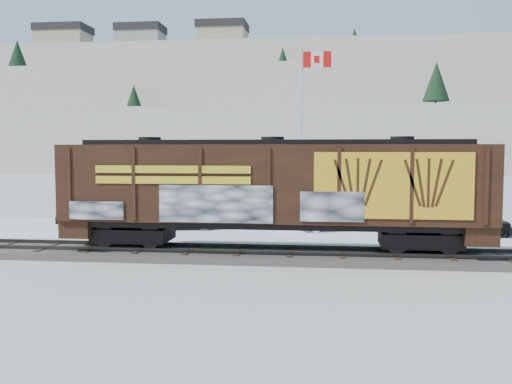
# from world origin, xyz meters

# --- Properties ---
(ground) EXTENTS (500.00, 500.00, 0.00)m
(ground) POSITION_xyz_m (0.00, 0.00, 0.00)
(ground) COLOR white
(ground) RESTS_ON ground
(rail_track) EXTENTS (50.00, 3.40, 0.43)m
(rail_track) POSITION_xyz_m (0.00, 0.00, 0.15)
(rail_track) COLOR #59544C
(rail_track) RESTS_ON ground
(parking_strip) EXTENTS (40.00, 8.00, 0.03)m
(parking_strip) POSITION_xyz_m (0.00, 7.50, 0.01)
(parking_strip) COLOR white
(parking_strip) RESTS_ON ground
(hillside) EXTENTS (360.00, 110.00, 93.00)m
(hillside) POSITION_xyz_m (-0.05, 139.79, 14.37)
(hillside) COLOR white
(hillside) RESTS_ON ground
(hopper_railcar) EXTENTS (16.51, 3.06, 4.26)m
(hopper_railcar) POSITION_xyz_m (-0.72, -0.01, 2.80)
(hopper_railcar) COLOR black
(hopper_railcar) RESTS_ON rail_track
(flagpole) EXTENTS (2.30, 0.90, 10.63)m
(flagpole) POSITION_xyz_m (-0.09, 13.90, 3.87)
(flagpole) COLOR silver
(flagpole) RESTS_ON ground
(car_silver) EXTENTS (4.62, 2.58, 1.48)m
(car_silver) POSITION_xyz_m (-6.53, 7.60, 0.77)
(car_silver) COLOR #A1A3A8
(car_silver) RESTS_ON parking_strip
(car_white) EXTENTS (4.53, 2.94, 1.41)m
(car_white) POSITION_xyz_m (1.85, 8.09, 0.73)
(car_white) COLOR white
(car_white) RESTS_ON parking_strip
(car_dark) EXTENTS (4.94, 2.63, 1.36)m
(car_dark) POSITION_xyz_m (8.22, 6.89, 0.71)
(car_dark) COLOR black
(car_dark) RESTS_ON parking_strip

